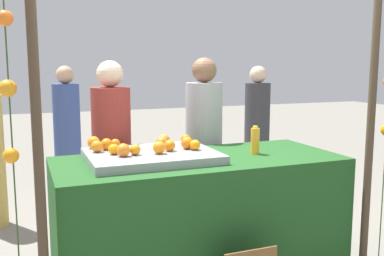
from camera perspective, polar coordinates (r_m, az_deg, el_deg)
name	(u,v)px	position (r m, az deg, el deg)	size (l,w,h in m)	color
stall_counter	(199,217)	(3.35, 0.95, -11.40)	(2.09, 0.88, 0.90)	#1E4C1E
orange_tray	(152,156)	(3.15, -5.24, -3.64)	(0.90, 0.68, 0.06)	gray
orange_0	(186,139)	(3.43, -0.81, -1.46)	(0.08, 0.08, 0.08)	orange
orange_1	(115,144)	(3.29, -9.90, -2.03)	(0.07, 0.07, 0.07)	orange
orange_2	(195,145)	(3.19, 0.42, -2.21)	(0.08, 0.08, 0.08)	orange
orange_3	(135,150)	(3.04, -7.38, -2.80)	(0.08, 0.08, 0.08)	orange
orange_4	(187,143)	(3.23, -0.65, -1.95)	(0.09, 0.09, 0.09)	orange
orange_5	(170,146)	(3.16, -2.91, -2.28)	(0.08, 0.08, 0.08)	orange
orange_6	(114,149)	(3.09, -10.10, -2.72)	(0.07, 0.07, 0.07)	orange
orange_7	(94,142)	(3.33, -12.61, -1.83)	(0.09, 0.09, 0.09)	orange
orange_8	(162,143)	(3.25, -3.93, -1.93)	(0.09, 0.09, 0.09)	orange
orange_9	(164,140)	(3.37, -3.63, -1.54)	(0.09, 0.09, 0.09)	orange
orange_10	(159,148)	(3.07, -4.28, -2.54)	(0.09, 0.09, 0.09)	orange
orange_11	(97,146)	(3.19, -12.20, -2.34)	(0.08, 0.08, 0.08)	orange
orange_12	(107,144)	(3.26, -11.01, -2.07)	(0.09, 0.09, 0.09)	orange
orange_13	(123,150)	(3.00, -8.88, -2.84)	(0.09, 0.09, 0.09)	orange
juice_bottle	(255,141)	(3.38, 8.17, -1.64)	(0.07, 0.07, 0.22)	#F9A326
vendor_left	(112,164)	(3.74, -10.29, -4.64)	(0.32, 0.32, 1.60)	maroon
vendor_right	(204,155)	(3.98, 1.54, -3.54)	(0.33, 0.33, 1.63)	#99999E
crowd_person_1	(257,133)	(5.54, 8.39, -0.65)	(0.31, 0.31, 1.55)	#333338
crowd_person_2	(67,137)	(5.41, -15.82, -1.07)	(0.31, 0.31, 1.56)	#384C8C
canopy_post_left	(39,161)	(2.49, -19.24, -4.08)	(0.06, 0.06, 2.13)	#473828
canopy_post_right	(370,136)	(3.40, 22.05, -0.99)	(0.06, 0.06, 2.13)	#473828
garland_strand_left	(8,96)	(2.44, -22.68, 3.87)	(0.09, 0.10, 1.90)	#2D4C23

